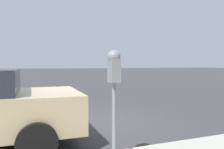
% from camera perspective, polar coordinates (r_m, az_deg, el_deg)
% --- Properties ---
extents(ground_plane, '(220.00, 220.00, 0.00)m').
position_cam_1_polar(ground_plane, '(5.85, -6.86, -12.67)').
color(ground_plane, '#333335').
extents(parking_meter, '(0.21, 0.19, 1.62)m').
position_cam_1_polar(parking_meter, '(3.17, 0.53, -0.46)').
color(parking_meter, gray).
rests_on(parking_meter, sidewalk).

